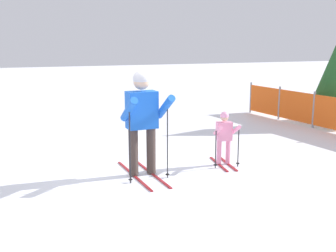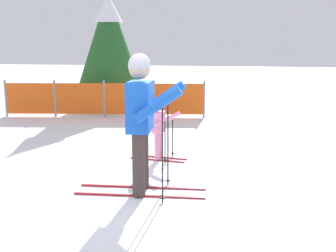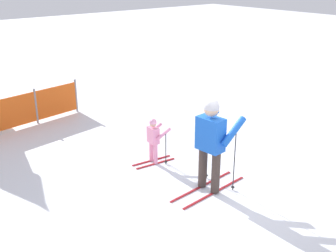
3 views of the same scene
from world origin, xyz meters
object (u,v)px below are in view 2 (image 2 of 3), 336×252
skier_adult (142,111)px  conifer_far (109,37)px  safety_fence (104,99)px  skier_child (160,125)px

skier_adult → conifer_far: (-2.63, 6.76, 1.01)m
skier_adult → conifer_far: bearing=106.8°
skier_adult → safety_fence: skier_adult is taller
skier_adult → safety_fence: size_ratio=0.35×
safety_fence → conifer_far: conifer_far is taller
skier_adult → conifer_far: size_ratio=0.54×
skier_adult → conifer_far: 7.32m
skier_child → conifer_far: conifer_far is taller
safety_fence → conifer_far: 2.12m
skier_child → conifer_far: size_ratio=0.30×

